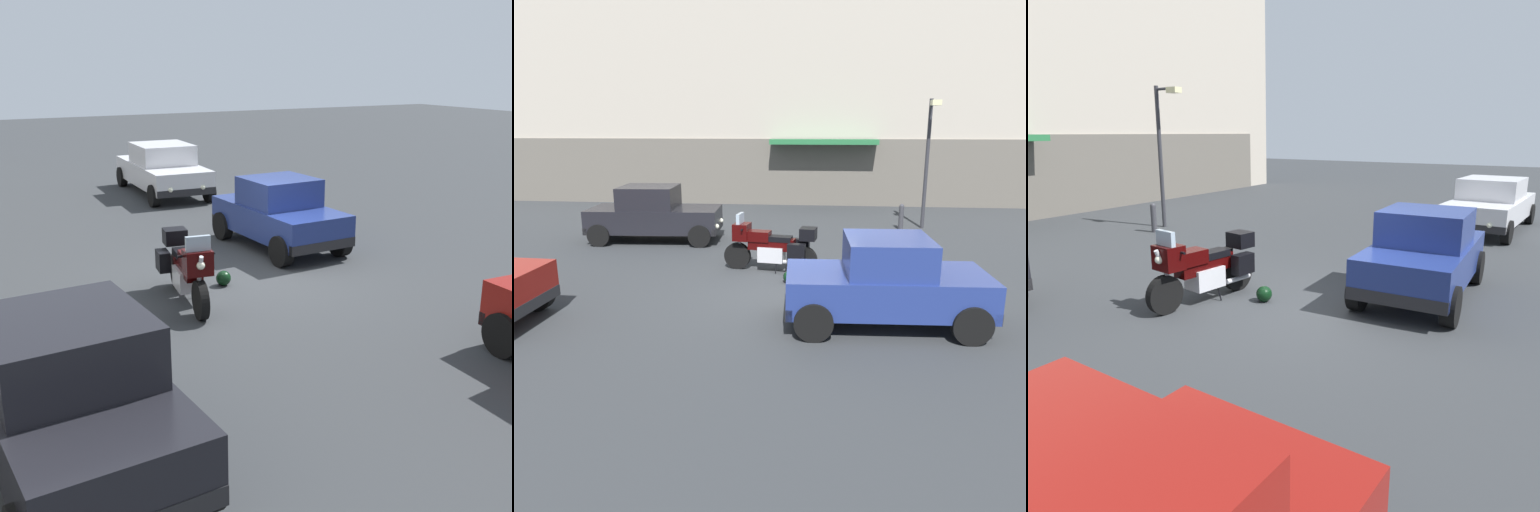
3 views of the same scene
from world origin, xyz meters
The scene contains 6 objects.
ground_plane centered at (0.00, 0.00, 0.00)m, with size 80.00×80.00×0.00m, color #2D3033.
motorcycle centered at (-0.66, 1.52, 0.62)m, with size 2.26×0.91×1.36m.
helmet centered at (-0.18, 0.61, 0.14)m, with size 0.28×0.28×0.28m, color black.
car_sedan_far centered at (8.70, -1.55, 0.78)m, with size 4.64×2.12×1.56m.
car_compact_side centered at (1.61, -1.60, 0.77)m, with size 3.53×1.84×1.56m.
car_wagon_end centered at (-4.46, 4.40, 0.81)m, with size 3.95×1.98×1.64m.
Camera 1 is at (-10.64, 5.56, 3.98)m, focal length 46.28 mm.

